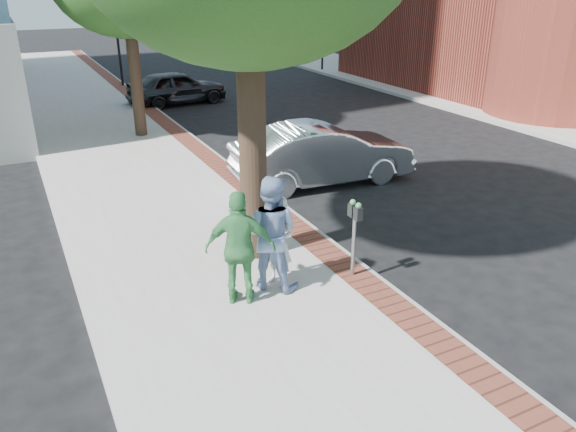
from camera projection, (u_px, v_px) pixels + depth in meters
ground at (329, 297)px, 9.95m from camera, size 120.00×120.00×0.00m
sidewalk at (140, 174)px, 15.87m from camera, size 5.00×60.00×0.15m
brick_strip at (213, 161)px, 16.74m from camera, size 0.60×60.00×0.01m
curb at (224, 162)px, 16.92m from camera, size 0.10×60.00×0.15m
sidewalk_far at (539, 116)px, 22.47m from camera, size 5.00×60.00×0.15m
signal_near at (118, 42)px, 27.49m from camera, size 0.70×0.15×3.80m
signal_far at (323, 32)px, 32.28m from camera, size 0.70×0.15×3.80m
parking_meter at (355, 223)px, 9.96m from camera, size 0.12×0.32×1.47m
person_gray at (279, 242)px, 9.76m from camera, size 0.63×0.72×1.66m
person_officer at (271, 233)px, 9.63m from camera, size 1.26×1.26×2.06m
person_green at (240, 248)px, 9.18m from camera, size 1.26×0.95×1.98m
sedan_silver at (323, 154)px, 15.16m from camera, size 5.05×2.08×1.63m
bg_car at (177, 87)px, 24.60m from camera, size 4.44×2.15×1.46m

